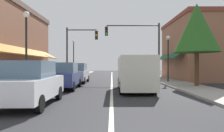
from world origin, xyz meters
TOP-DOWN VIEW (x-y plane):
  - ground_plane at (0.00, 18.00)m, footprint 80.00×80.00m
  - sidewalk_left at (-5.50, 18.00)m, footprint 2.60×56.00m
  - sidewalk_right at (5.50, 18.00)m, footprint 2.60×56.00m
  - lane_center_stripe at (0.00, 18.00)m, footprint 0.14×52.00m
  - storefront_right_block at (9.34, 20.00)m, footprint 6.40×10.20m
  - parked_car_nearest_left at (-3.22, 4.95)m, footprint 1.84×4.13m
  - parked_car_second_left at (-3.15, 10.55)m, footprint 1.85×4.14m
  - parked_car_third_left at (-3.12, 15.48)m, footprint 1.81×4.12m
  - van_in_lane at (1.43, 9.58)m, footprint 2.01×5.18m
  - traffic_signal_mast_arm at (2.89, 17.84)m, footprint 5.58×0.50m
  - traffic_signal_left_corner at (-3.68, 18.95)m, footprint 3.41×0.50m
  - street_lamp_left_near at (-4.89, 8.62)m, footprint 0.36×0.36m
  - street_lamp_right_mid at (5.10, 15.56)m, footprint 0.36×0.36m
  - street_lamp_left_far at (-4.94, 23.59)m, footprint 0.36×0.36m
  - tree_right_near at (6.11, 11.65)m, footprint 3.20×3.20m

SIDE VIEW (x-z plane):
  - ground_plane at x=0.00m, z-range 0.00..0.00m
  - lane_center_stripe at x=0.00m, z-range 0.00..0.01m
  - sidewalk_left at x=-5.50m, z-range 0.00..0.12m
  - sidewalk_right at x=5.50m, z-range 0.00..0.12m
  - parked_car_nearest_left at x=-3.22m, z-range -0.01..1.76m
  - parked_car_second_left at x=-3.15m, z-range -0.01..1.76m
  - parked_car_third_left at x=-3.12m, z-range -0.01..1.76m
  - van_in_lane at x=1.43m, z-range 0.09..2.21m
  - street_lamp_right_mid at x=5.10m, z-range 0.79..5.04m
  - street_lamp_left_near at x=-4.89m, z-range 0.82..5.51m
  - street_lamp_left_far at x=-4.94m, z-range 0.84..5.69m
  - storefront_right_block at x=9.34m, z-range 0.00..6.75m
  - traffic_signal_left_corner at x=-3.68m, z-range 0.92..6.54m
  - traffic_signal_mast_arm at x=2.89m, z-range 1.10..6.98m
  - tree_right_near at x=6.11m, z-range 1.24..7.28m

